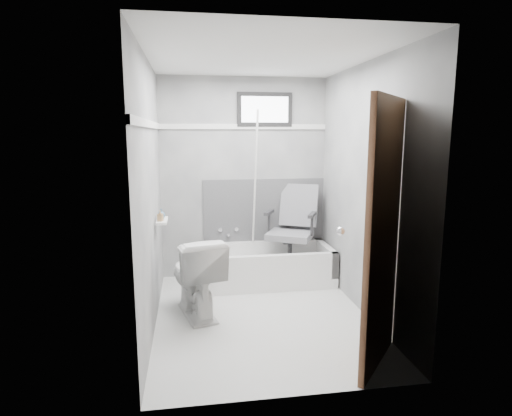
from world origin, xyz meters
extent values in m
plane|color=white|center=(0.00, 0.00, 0.00)|extent=(2.60, 2.60, 0.00)
plane|color=silver|center=(0.00, 0.00, 2.40)|extent=(2.60, 2.60, 0.00)
cube|color=slate|center=(0.00, 1.30, 1.20)|extent=(2.00, 0.02, 2.40)
cube|color=slate|center=(0.00, -1.30, 1.20)|extent=(2.00, 0.02, 2.40)
cube|color=slate|center=(-1.00, 0.00, 1.20)|extent=(0.02, 2.60, 2.40)
cube|color=slate|center=(1.00, 0.00, 1.20)|extent=(0.02, 2.60, 2.40)
imported|color=white|center=(-0.62, 0.14, 0.39)|extent=(0.62, 0.87, 0.77)
cube|color=#4C4C4F|center=(0.25, 1.29, 0.80)|extent=(1.50, 0.02, 0.78)
cube|color=white|center=(0.00, 1.29, 1.82)|extent=(2.00, 0.02, 0.06)
cube|color=white|center=(-0.99, 0.00, 1.82)|extent=(0.02, 2.60, 0.06)
cylinder|color=white|center=(0.10, 1.06, 1.05)|extent=(0.02, 0.47, 1.90)
cube|color=white|center=(-0.93, 0.35, 0.90)|extent=(0.10, 0.32, 0.02)
imported|color=#A58052|center=(-0.94, 0.27, 0.97)|extent=(0.06, 0.06, 0.11)
imported|color=slate|center=(-0.94, 0.41, 0.96)|extent=(0.09, 0.09, 0.10)
camera|label=1|loc=(-0.65, -3.84, 1.74)|focal=30.00mm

